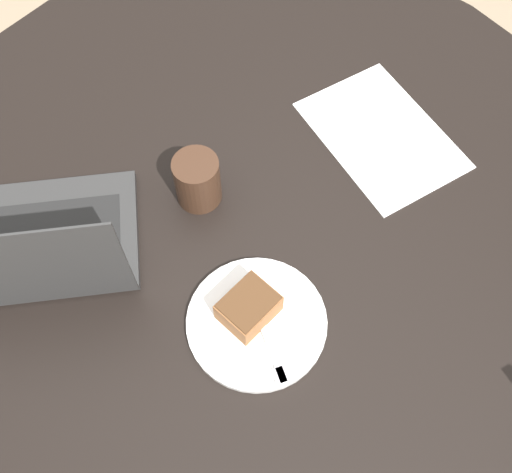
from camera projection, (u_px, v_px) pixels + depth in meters
ground_plane at (256, 314)px, 1.76m from camera, size 12.00×12.00×0.00m
dining_table at (255, 210)px, 1.24m from camera, size 1.38×1.38×0.70m
paper_document at (381, 135)px, 1.19m from camera, size 0.32×0.23×0.00m
plate at (257, 322)px, 1.00m from camera, size 0.24×0.24×0.01m
cake_slice at (249, 307)px, 0.98m from camera, size 0.09×0.11×0.05m
fork at (270, 345)px, 0.97m from camera, size 0.17×0.06×0.00m
coffee_glass at (197, 180)px, 1.08m from camera, size 0.08×0.08×0.10m
laptop at (38, 246)px, 1.03m from camera, size 0.37×0.41×0.24m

